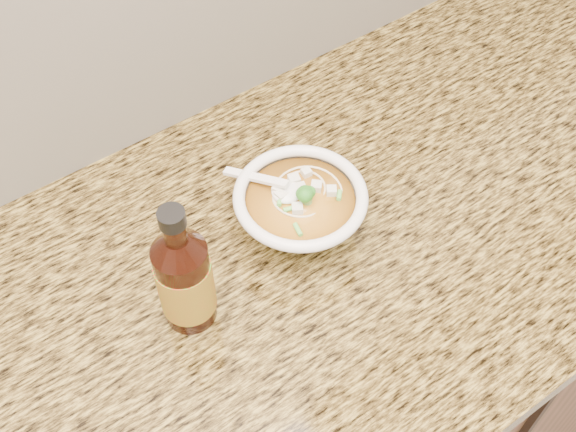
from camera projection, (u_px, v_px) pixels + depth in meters
counter_slab at (80, 386)px, 0.88m from camera, size 4.00×0.68×0.04m
soup_bowl at (300, 211)px, 0.97m from camera, size 0.18×0.19×0.10m
hot_sauce_bottle at (185, 279)px, 0.86m from camera, size 0.08×0.08×0.21m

